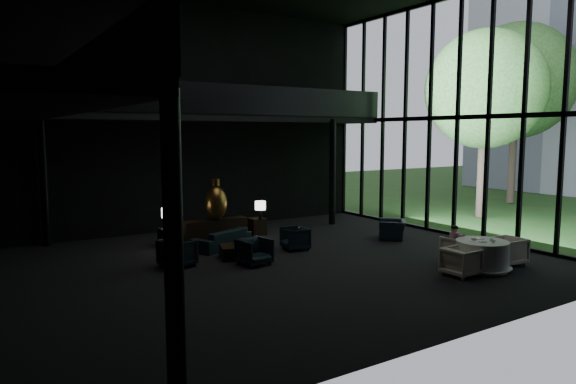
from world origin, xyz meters
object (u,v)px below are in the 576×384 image
lounge_armchair_south (254,250)px  table_lamp_left (168,214)px  dining_table (482,257)px  dining_chair_east (507,249)px  bronze_urn (216,203)px  table_lamp_right (260,206)px  coffee_table (236,252)px  lounge_armchair_west (178,251)px  dining_chair_north (459,247)px  dining_chair_west (461,261)px  child (454,236)px  side_table_right (257,226)px  window_armchair (392,228)px  side_table_left (168,237)px  sofa (222,236)px  lounge_armchair_east (295,238)px  console (215,230)px

lounge_armchair_south → table_lamp_left: bearing=101.5°
dining_table → dining_chair_east: 1.03m
bronze_urn → table_lamp_right: bearing=-2.2°
coffee_table → lounge_armchair_west: bearing=179.7°
lounge_armchair_south → dining_chair_north: (4.82, -2.73, 0.01)m
dining_chair_west → child: 1.37m
side_table_right → dining_chair_north: (2.79, -6.27, 0.11)m
window_armchair → side_table_left: bearing=-72.1°
side_table_left → window_armchair: (6.63, -2.89, 0.10)m
table_lamp_left → table_lamp_right: bearing=-1.9°
bronze_urn → dining_chair_north: bearing=-54.1°
sofa → dining_chair_west: dining_chair_west is taller
bronze_urn → side_table_right: 1.88m
bronze_urn → child: bronze_urn is taller
sofa → coffee_table: bearing=57.7°
window_armchair → dining_chair_north: size_ratio=1.08×
bronze_urn → child: (4.24, -6.01, -0.52)m
dining_chair_east → side_table_right: bearing=-147.7°
bronze_urn → side_table_left: (-1.60, 0.05, -0.97)m
window_armchair → dining_chair_east: dining_chair_east is taller
side_table_right → window_armchair: window_armchair is taller
side_table_left → dining_chair_west: (4.93, -7.03, 0.10)m
table_lamp_right → sofa: size_ratio=0.32×
lounge_armchair_west → table_lamp_left: bearing=-28.9°
table_lamp_right → sofa: 2.25m
dining_chair_east → dining_chair_west: dining_chair_east is taller
table_lamp_left → table_lamp_right: size_ratio=1.05×
side_table_left → sofa: sofa is taller
lounge_armchair_south → window_armchair: bearing=-2.4°
bronze_urn → lounge_armchair_east: (1.46, -2.42, -0.90)m
coffee_table → table_lamp_right: bearing=48.1°
lounge_armchair_east → dining_table: (2.79, -4.47, -0.03)m
sofa → dining_chair_east: (5.58, -5.86, 0.05)m
side_table_right → dining_chair_east: size_ratio=0.70×
lounge_armchair_west → dining_chair_east: size_ratio=1.01×
bronze_urn → sofa: bronze_urn is taller
table_lamp_right → lounge_armchair_west: size_ratio=0.72×
table_lamp_left → coffee_table: bearing=-66.5°
table_lamp_left → dining_chair_west: 8.61m
lounge_armchair_east → window_armchair: 3.59m
table_lamp_right → bronze_urn: bearing=177.8°
coffee_table → dining_table: 6.54m
console → bronze_urn: size_ratio=1.63×
window_armchair → bronze_urn: bearing=-78.0°
bronze_urn → lounge_armchair_west: bearing=-132.4°
lounge_armchair_east → lounge_armchair_south: (-1.89, -0.92, 0.03)m
dining_table → lounge_armchair_east: bearing=121.9°
dining_chair_east → lounge_armchair_east: bearing=-134.7°
console → dining_chair_west: 7.85m
side_table_left → table_lamp_left: (0.00, -0.01, 0.74)m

